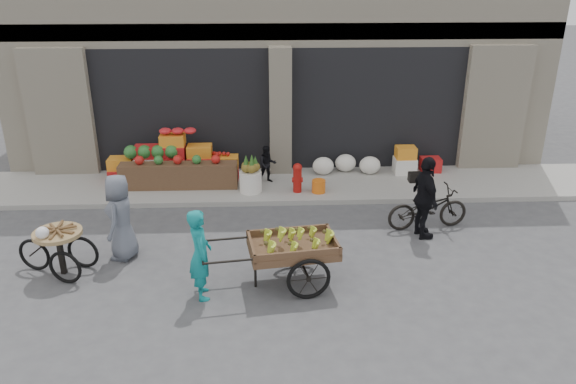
{
  "coord_description": "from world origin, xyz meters",
  "views": [
    {
      "loc": [
        -0.39,
        -8.71,
        5.21
      ],
      "look_at": [
        0.03,
        1.18,
        1.1
      ],
      "focal_mm": 35.0,
      "sensor_mm": 36.0,
      "label": 1
    }
  ],
  "objects_px": {
    "seated_person": "(267,164)",
    "cyclist": "(425,198)",
    "vendor_grey": "(121,217)",
    "pineapple_bin": "(251,182)",
    "vendor_woman": "(200,254)",
    "tricycle_cart": "(59,245)",
    "bicycle": "(428,208)",
    "fire_hydrant": "(297,176)",
    "banana_cart": "(290,244)",
    "orange_bucket": "(319,186)"
  },
  "relations": [
    {
      "from": "seated_person",
      "to": "vendor_grey",
      "type": "relative_size",
      "value": 0.57
    },
    {
      "from": "orange_bucket",
      "to": "bicycle",
      "type": "xyz_separation_m",
      "value": [
        2.1,
        -1.75,
        0.18
      ]
    },
    {
      "from": "pineapple_bin",
      "to": "fire_hydrant",
      "type": "distance_m",
      "value": 1.11
    },
    {
      "from": "pineapple_bin",
      "to": "cyclist",
      "type": "height_order",
      "value": "cyclist"
    },
    {
      "from": "fire_hydrant",
      "to": "vendor_woman",
      "type": "bearing_deg",
      "value": -113.55
    },
    {
      "from": "fire_hydrant",
      "to": "vendor_grey",
      "type": "bearing_deg",
      "value": -140.96
    },
    {
      "from": "vendor_woman",
      "to": "cyclist",
      "type": "xyz_separation_m",
      "value": [
        4.23,
        1.99,
        0.06
      ]
    },
    {
      "from": "seated_person",
      "to": "orange_bucket",
      "type": "bearing_deg",
      "value": -40.26
    },
    {
      "from": "bicycle",
      "to": "cyclist",
      "type": "bearing_deg",
      "value": 145.07
    },
    {
      "from": "bicycle",
      "to": "cyclist",
      "type": "height_order",
      "value": "cyclist"
    },
    {
      "from": "seated_person",
      "to": "vendor_grey",
      "type": "distance_m",
      "value": 4.39
    },
    {
      "from": "tricycle_cart",
      "to": "pineapple_bin",
      "type": "bearing_deg",
      "value": 61.22
    },
    {
      "from": "bicycle",
      "to": "vendor_grey",
      "type": "bearing_deg",
      "value": 90.88
    },
    {
      "from": "fire_hydrant",
      "to": "cyclist",
      "type": "relative_size",
      "value": 0.42
    },
    {
      "from": "vendor_woman",
      "to": "bicycle",
      "type": "xyz_separation_m",
      "value": [
        4.43,
        2.39,
        -0.34
      ]
    },
    {
      "from": "seated_person",
      "to": "cyclist",
      "type": "relative_size",
      "value": 0.55
    },
    {
      "from": "tricycle_cart",
      "to": "cyclist",
      "type": "bearing_deg",
      "value": 24.94
    },
    {
      "from": "seated_person",
      "to": "pineapple_bin",
      "type": "bearing_deg",
      "value": -133.69
    },
    {
      "from": "vendor_woman",
      "to": "tricycle_cart",
      "type": "bearing_deg",
      "value": 58.98
    },
    {
      "from": "fire_hydrant",
      "to": "bicycle",
      "type": "relative_size",
      "value": 0.41
    },
    {
      "from": "seated_person",
      "to": "cyclist",
      "type": "distance_m",
      "value": 4.22
    },
    {
      "from": "seated_person",
      "to": "cyclist",
      "type": "bearing_deg",
      "value": -52.56
    },
    {
      "from": "seated_person",
      "to": "vendor_woman",
      "type": "distance_m",
      "value": 4.97
    },
    {
      "from": "tricycle_cart",
      "to": "cyclist",
      "type": "height_order",
      "value": "cyclist"
    },
    {
      "from": "seated_person",
      "to": "cyclist",
      "type": "xyz_separation_m",
      "value": [
        3.1,
        -2.85,
        0.27
      ]
    },
    {
      "from": "banana_cart",
      "to": "vendor_woman",
      "type": "xyz_separation_m",
      "value": [
        -1.47,
        -0.32,
        0.02
      ]
    },
    {
      "from": "orange_bucket",
      "to": "cyclist",
      "type": "bearing_deg",
      "value": -48.48
    },
    {
      "from": "pineapple_bin",
      "to": "seated_person",
      "type": "height_order",
      "value": "seated_person"
    },
    {
      "from": "vendor_woman",
      "to": "orange_bucket",
      "type": "bearing_deg",
      "value": -42.41
    },
    {
      "from": "banana_cart",
      "to": "bicycle",
      "type": "bearing_deg",
      "value": 26.81
    },
    {
      "from": "pineapple_bin",
      "to": "fire_hydrant",
      "type": "xyz_separation_m",
      "value": [
        1.1,
        -0.05,
        0.13
      ]
    },
    {
      "from": "fire_hydrant",
      "to": "bicycle",
      "type": "distance_m",
      "value": 3.16
    },
    {
      "from": "pineapple_bin",
      "to": "vendor_woman",
      "type": "relative_size",
      "value": 0.33
    },
    {
      "from": "fire_hydrant",
      "to": "cyclist",
      "type": "height_order",
      "value": "cyclist"
    },
    {
      "from": "banana_cart",
      "to": "cyclist",
      "type": "bearing_deg",
      "value": 23.02
    },
    {
      "from": "orange_bucket",
      "to": "vendor_grey",
      "type": "bearing_deg",
      "value": -145.21
    },
    {
      "from": "seated_person",
      "to": "fire_hydrant",
      "type": "bearing_deg",
      "value": -52.88
    },
    {
      "from": "fire_hydrant",
      "to": "banana_cart",
      "type": "height_order",
      "value": "banana_cart"
    },
    {
      "from": "vendor_grey",
      "to": "cyclist",
      "type": "distance_m",
      "value": 5.86
    },
    {
      "from": "seated_person",
      "to": "banana_cart",
      "type": "relative_size",
      "value": 0.35
    },
    {
      "from": "vendor_woman",
      "to": "bicycle",
      "type": "distance_m",
      "value": 5.04
    },
    {
      "from": "bicycle",
      "to": "vendor_woman",
      "type": "bearing_deg",
      "value": 110.0
    },
    {
      "from": "pineapple_bin",
      "to": "orange_bucket",
      "type": "height_order",
      "value": "pineapple_bin"
    },
    {
      "from": "fire_hydrant",
      "to": "bicycle",
      "type": "height_order",
      "value": "bicycle"
    },
    {
      "from": "vendor_woman",
      "to": "fire_hydrant",
      "type": "bearing_deg",
      "value": -36.63
    },
    {
      "from": "banana_cart",
      "to": "cyclist",
      "type": "xyz_separation_m",
      "value": [
        2.76,
        1.67,
        0.09
      ]
    },
    {
      "from": "orange_bucket",
      "to": "seated_person",
      "type": "relative_size",
      "value": 0.34
    },
    {
      "from": "cyclist",
      "to": "vendor_grey",
      "type": "bearing_deg",
      "value": 87.33
    },
    {
      "from": "fire_hydrant",
      "to": "orange_bucket",
      "type": "height_order",
      "value": "fire_hydrant"
    },
    {
      "from": "fire_hydrant",
      "to": "tricycle_cart",
      "type": "distance_m",
      "value": 5.53
    }
  ]
}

